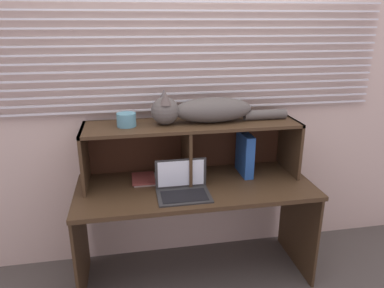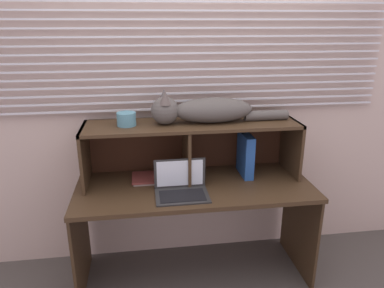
{
  "view_description": "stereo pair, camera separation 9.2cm",
  "coord_description": "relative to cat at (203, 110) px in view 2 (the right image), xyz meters",
  "views": [
    {
      "loc": [
        -0.42,
        -1.99,
        1.78
      ],
      "look_at": [
        0.0,
        0.31,
        0.98
      ],
      "focal_mm": 33.62,
      "sensor_mm": 36.0,
      "label": 1
    },
    {
      "loc": [
        -0.33,
        -2.0,
        1.78
      ],
      "look_at": [
        0.0,
        0.31,
        0.98
      ],
      "focal_mm": 33.62,
      "sensor_mm": 36.0,
      "label": 2
    }
  ],
  "objects": [
    {
      "name": "book_stack",
      "position": [
        -0.41,
        0.0,
        -0.48
      ],
      "size": [
        0.17,
        0.21,
        0.02
      ],
      "color": "gray",
      "rests_on": "desk"
    },
    {
      "name": "back_panel_with_blinds",
      "position": [
        -0.08,
        0.24,
        0.04
      ],
      "size": [
        4.4,
        0.08,
        2.5
      ],
      "color": "beige",
      "rests_on": "ground"
    },
    {
      "name": "small_basket",
      "position": [
        -0.51,
        0.0,
        -0.04
      ],
      "size": [
        0.12,
        0.12,
        0.09
      ],
      "primitive_type": "cylinder",
      "color": "teal",
      "rests_on": "hutch_shelf_unit"
    },
    {
      "name": "binder_upright",
      "position": [
        0.31,
        0.0,
        -0.34
      ],
      "size": [
        0.06,
        0.24,
        0.3
      ],
      "primitive_type": "cube",
      "color": "#234F9B",
      "rests_on": "desk"
    },
    {
      "name": "hutch_shelf_unit",
      "position": [
        -0.08,
        0.03,
        -0.2
      ],
      "size": [
        1.46,
        0.38,
        0.4
      ],
      "color": "#3E2B1A",
      "rests_on": "desk"
    },
    {
      "name": "laptop",
      "position": [
        -0.18,
        -0.24,
        -0.45
      ],
      "size": [
        0.34,
        0.24,
        0.21
      ],
      "color": "#2B2B2B",
      "rests_on": "desk"
    },
    {
      "name": "desk",
      "position": [
        -0.08,
        -0.13,
        -0.62
      ],
      "size": [
        1.59,
        0.65,
        0.73
      ],
      "color": "#3E2B1A",
      "rests_on": "ground"
    },
    {
      "name": "cat",
      "position": [
        0.0,
        0.0,
        0.0
      ],
      "size": [
        0.94,
        0.2,
        0.23
      ],
      "color": "#504C47",
      "rests_on": "hutch_shelf_unit"
    }
  ]
}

